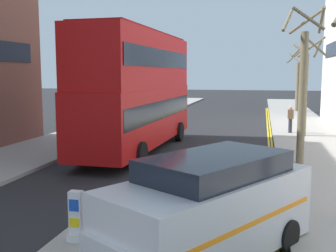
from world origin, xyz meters
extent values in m
cube|color=#9E9991|center=(6.50, 16.00, 0.07)|extent=(4.00, 80.00, 0.14)
cube|color=#9E9991|center=(-6.50, 16.00, 0.07)|extent=(4.00, 80.00, 0.14)
cube|color=yellow|center=(4.40, 14.00, 0.00)|extent=(0.10, 56.00, 0.01)
cube|color=yellow|center=(4.24, 14.00, 0.00)|extent=(0.10, 56.00, 0.01)
cube|color=#9E9991|center=(0.00, 4.36, 0.05)|extent=(1.10, 2.20, 0.10)
cube|color=silver|center=(0.00, 4.36, 0.18)|extent=(0.36, 0.28, 0.16)
cube|color=white|center=(0.00, 4.36, 0.73)|extent=(0.28, 0.20, 0.95)
cube|color=blue|center=(0.00, 4.25, 0.92)|extent=(0.22, 0.01, 0.26)
cube|color=yellow|center=(0.00, 4.25, 0.54)|extent=(0.22, 0.01, 0.20)
cube|color=#B20F0F|center=(-1.94, 15.17, 1.74)|extent=(2.84, 10.87, 2.60)
cube|color=#B20F0F|center=(-1.94, 15.17, 4.29)|extent=(2.78, 10.66, 2.50)
cube|color=black|center=(-1.94, 15.17, 2.04)|extent=(2.85, 10.44, 0.84)
cube|color=black|center=(-1.94, 15.17, 4.39)|extent=(2.84, 10.23, 0.80)
cube|color=yellow|center=(-1.77, 20.55, 3.29)|extent=(2.00, 0.12, 0.44)
cube|color=maroon|center=(-1.94, 15.17, 5.59)|extent=(2.55, 9.79, 0.10)
cylinder|color=black|center=(-3.08, 18.55, 0.52)|extent=(0.33, 1.05, 1.04)
cylinder|color=black|center=(-0.58, 18.47, 0.52)|extent=(0.33, 1.05, 1.04)
cylinder|color=black|center=(-3.29, 11.86, 0.52)|extent=(0.33, 1.05, 1.04)
cylinder|color=black|center=(-0.79, 11.78, 0.52)|extent=(0.33, 1.05, 1.04)
cube|color=silver|center=(2.91, 4.33, 0.94)|extent=(4.08, 5.00, 1.50)
cube|color=black|center=(2.99, 4.45, 1.74)|extent=(3.06, 3.50, 0.76)
cube|color=orange|center=(2.91, 4.33, 0.99)|extent=(3.90, 4.69, 0.10)
cylinder|color=black|center=(1.38, 3.56, 0.34)|extent=(0.54, 0.69, 0.68)
cylinder|color=black|center=(4.44, 5.09, 0.34)|extent=(0.54, 0.69, 0.68)
cylinder|color=black|center=(2.90, 6.04, 0.34)|extent=(0.54, 0.69, 0.68)
cylinder|color=#2D2D38|center=(5.53, 22.17, 0.56)|extent=(0.22, 0.22, 0.85)
cube|color=#8C6647|center=(5.53, 22.17, 1.27)|extent=(0.34, 0.22, 0.56)
sphere|color=tan|center=(5.53, 22.17, 1.66)|extent=(0.20, 0.20, 0.20)
cylinder|color=#6B6047|center=(5.37, 13.37, 2.73)|extent=(0.30, 0.30, 5.17)
cylinder|color=#6B6047|center=(5.95, 13.37, 5.72)|extent=(0.12, 1.22, 0.90)
cylinder|color=#6B6047|center=(5.48, 14.03, 5.79)|extent=(1.39, 0.36, 1.03)
cylinder|color=#6B6047|center=(4.72, 13.56, 5.79)|extent=(0.51, 1.37, 1.02)
cylinder|color=#6B6047|center=(5.42, 12.78, 5.73)|extent=(1.24, 0.23, 0.92)
cylinder|color=#6B6047|center=(6.18, 21.22, 2.40)|extent=(0.33, 0.33, 4.53)
cylinder|color=#6B6047|center=(6.82, 21.33, 5.12)|extent=(0.34, 1.35, 0.99)
cylinder|color=#6B6047|center=(6.51, 21.94, 5.22)|extent=(1.53, 0.79, 1.19)
cylinder|color=#6B6047|center=(5.79, 21.58, 5.04)|extent=(0.83, 0.90, 0.83)
cylinder|color=#6B6047|center=(5.88, 20.85, 5.01)|extent=(0.87, 0.73, 0.76)
cylinder|color=#6B6047|center=(6.57, 20.54, 5.21)|extent=(1.45, 0.90, 1.17)
cylinder|color=#6B6047|center=(7.09, 37.44, 2.42)|extent=(0.42, 0.42, 4.57)
cylinder|color=#6B6047|center=(7.69, 37.63, 5.15)|extent=(0.50, 1.28, 0.96)
cylinder|color=#6B6047|center=(6.64, 38.08, 5.26)|extent=(1.38, 1.02, 1.17)
cylinder|color=#6B6047|center=(6.67, 37.01, 5.13)|extent=(0.99, 0.97, 0.93)
camera|label=1|loc=(3.85, -3.50, 3.71)|focal=43.86mm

